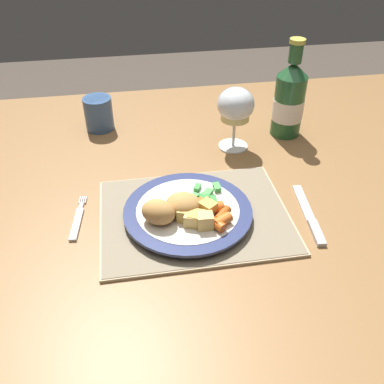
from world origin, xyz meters
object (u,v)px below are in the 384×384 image
Objects in this scene: dining_table at (187,214)px; dinner_plate at (188,212)px; fork at (78,221)px; wine_glass at (236,107)px; bottle at (289,100)px; table_knife at (311,219)px; drinking_cup at (99,113)px.

dinner_plate reaches higher than dining_table.
wine_glass is at bearing 31.65° from fork.
bottle is (0.15, 0.05, -0.01)m from wine_glass.
bottle reaches higher than fork.
dinner_plate is 1.03× the size of bottle.
bottle is (0.30, 0.30, 0.08)m from dinner_plate.
table_knife is 1.22× the size of wine_glass.
table_knife is at bearing -32.70° from dining_table.
dining_table is at bearing 82.02° from dinner_plate.
dining_table is 0.13m from dinner_plate.
dinner_plate reaches higher than fork.
fork is (-0.23, -0.07, 0.07)m from dining_table.
dinner_plate is 0.22m from fork.
dinner_plate is 0.44m from drinking_cup.
fork is 0.87× the size of wine_glass.
drinking_cup is (-0.33, 0.15, -0.06)m from wine_glass.
dining_table is 18.27× the size of drinking_cup.
dining_table is 10.22× the size of wine_glass.
dining_table is 0.28m from table_knife.
bottle is at bearing -12.58° from drinking_cup.
table_knife is 0.61m from drinking_cup.
dining_table is 6.46× the size of bottle.
drinking_cup is (-0.41, 0.45, 0.04)m from table_knife.
bottle is (0.07, 0.34, 0.09)m from table_knife.
dinner_plate is 2.91× the size of drinking_cup.
bottle is at bearing 27.74° from fork.
table_knife is at bearing -47.72° from drinking_cup.
wine_glass reaches higher than dining_table.
dining_table is 0.27m from wine_glass.
dinner_plate is 0.43m from bottle.
fork is 0.55× the size of bottle.
wine_glass is 1.79× the size of drinking_cup.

